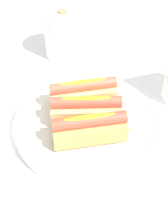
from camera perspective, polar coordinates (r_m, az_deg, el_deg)
ground_plane at (r=0.73m, az=-1.78°, el=-2.31°), size 2.40×2.40×0.00m
serving_bowl at (r=0.71m, az=-0.00°, el=-1.95°), size 0.32×0.32×0.03m
hotdog_front at (r=0.64m, az=0.54°, el=-2.90°), size 0.16×0.07×0.06m
hotdog_back at (r=0.68m, az=0.00°, el=0.47°), size 0.15×0.05×0.06m
hotdog_side at (r=0.72m, az=-0.48°, el=3.48°), size 0.16×0.07×0.06m
paper_towel_roll at (r=0.92m, az=-3.89°, el=13.80°), size 0.11×0.11×0.13m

